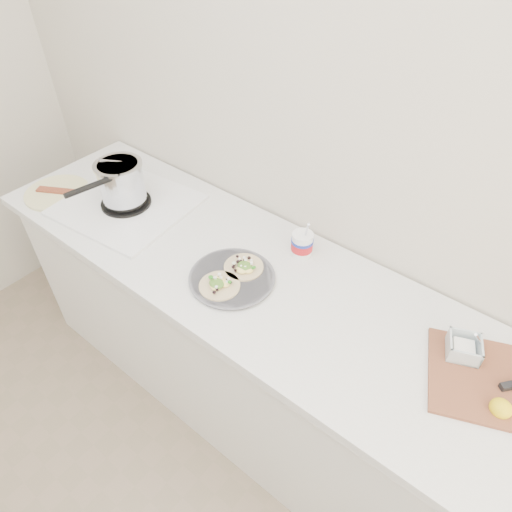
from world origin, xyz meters
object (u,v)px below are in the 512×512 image
Objects in this scene: tub at (303,242)px; bacon_plate at (57,192)px; stove at (123,190)px; taco_plate at (232,276)px; cutboard at (505,379)px.

tub is 1.14m from bacon_plate.
stove reaches higher than tub.
stove reaches higher than bacon_plate.
stove is at bearing -164.13° from tub.
bacon_plate is at bearing -175.15° from taco_plate.
stove is 1.83× the size of taco_plate.
taco_plate is at bearing 168.50° from cutboard.
tub is (0.12, 0.27, 0.05)m from taco_plate.
taco_plate reaches higher than bacon_plate.
taco_plate is 1.64× the size of tub.
tub reaches higher than bacon_plate.
stove is 0.35m from bacon_plate.
cutboard reaches higher than bacon_plate.
stove is 0.65m from taco_plate.
tub reaches higher than cutboard.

